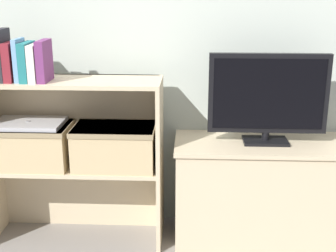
{
  "coord_description": "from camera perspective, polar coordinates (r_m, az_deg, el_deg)",
  "views": [
    {
      "loc": [
        0.11,
        -2.05,
        1.29
      ],
      "look_at": [
        0.0,
        0.15,
        0.62
      ],
      "focal_mm": 50.0,
      "sensor_mm": 36.0,
      "label": 1
    }
  ],
  "objects": [
    {
      "name": "laptop",
      "position": [
        2.42,
        -16.65,
        0.32
      ],
      "size": [
        0.34,
        0.23,
        0.02
      ],
      "color": "#BCBCC1",
      "rests_on": "storage_basket_left"
    },
    {
      "name": "tv",
      "position": [
        2.32,
        12.1,
        3.56
      ],
      "size": [
        0.58,
        0.14,
        0.45
      ],
      "color": "black",
      "rests_on": "tv_stand"
    },
    {
      "name": "storage_basket_right",
      "position": [
        2.34,
        -6.51,
        -2.26
      ],
      "size": [
        0.41,
        0.26,
        0.21
      ],
      "color": "tan",
      "rests_on": "bookshelf_lower_tier"
    },
    {
      "name": "wall_back",
      "position": [
        2.46,
        0.3,
        14.75
      ],
      "size": [
        10.0,
        0.05,
        2.4
      ],
      "color": "#B2BCB2",
      "rests_on": "ground_plane"
    },
    {
      "name": "book_ivory",
      "position": [
        2.3,
        -15.83,
        7.43
      ],
      "size": [
        0.04,
        0.16,
        0.18
      ],
      "color": "silver",
      "rests_on": "bookshelf_upper_tier"
    },
    {
      "name": "storage_basket_left",
      "position": [
        2.45,
        -16.45,
        -2.02
      ],
      "size": [
        0.41,
        0.26,
        0.21
      ],
      "color": "tan",
      "rests_on": "bookshelf_lower_tier"
    },
    {
      "name": "book_charcoal",
      "position": [
        2.35,
        -19.53,
        8.15
      ],
      "size": [
        0.04,
        0.14,
        0.24
      ],
      "color": "#232328",
      "rests_on": "bookshelf_upper_tier"
    },
    {
      "name": "book_maroon",
      "position": [
        2.34,
        -18.55,
        7.45
      ],
      "size": [
        0.04,
        0.15,
        0.18
      ],
      "color": "maroon",
      "rests_on": "bookshelf_upper_tier"
    },
    {
      "name": "bookshelf_upper_tier",
      "position": [
        2.41,
        -11.4,
        2.12
      ],
      "size": [
        0.9,
        0.3,
        0.44
      ],
      "color": "#CCB793",
      "rests_on": "bookshelf_lower_tier"
    },
    {
      "name": "book_plum",
      "position": [
        2.29,
        -14.85,
        7.68
      ],
      "size": [
        0.04,
        0.15,
        0.19
      ],
      "color": "#6B2D66",
      "rests_on": "bookshelf_upper_tier"
    },
    {
      "name": "tv_stand",
      "position": [
        2.49,
        11.38,
        -7.78
      ],
      "size": [
        0.9,
        0.39,
        0.53
      ],
      "color": "#CCB793",
      "rests_on": "ground_plane"
    },
    {
      "name": "bookshelf_lower_tier",
      "position": [
        2.55,
        -10.85,
        -7.21
      ],
      "size": [
        0.9,
        0.3,
        0.41
      ],
      "color": "#CCB793",
      "rests_on": "ground_plane"
    },
    {
      "name": "book_teal",
      "position": [
        2.31,
        -16.79,
        7.5
      ],
      "size": [
        0.04,
        0.16,
        0.18
      ],
      "color": "#1E7075",
      "rests_on": "bookshelf_upper_tier"
    },
    {
      "name": "book_skyblue",
      "position": [
        2.33,
        -17.68,
        7.68
      ],
      "size": [
        0.02,
        0.13,
        0.2
      ],
      "color": "#709ECC",
      "rests_on": "bookshelf_upper_tier"
    }
  ]
}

